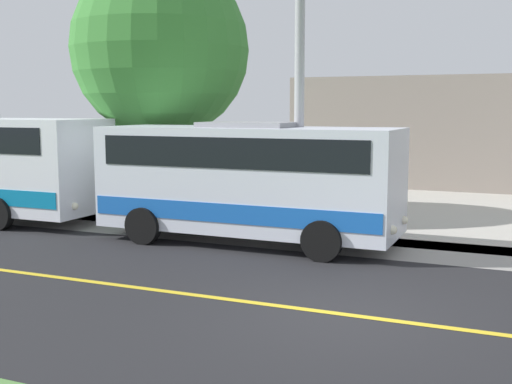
{
  "coord_description": "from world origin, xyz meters",
  "views": [
    {
      "loc": [
        9.61,
        2.62,
        3.27
      ],
      "look_at": [
        -3.5,
        -2.99,
        1.4
      ],
      "focal_mm": 44.89,
      "sensor_mm": 36.0,
      "label": 1
    }
  ],
  "objects": [
    {
      "name": "sidewalk",
      "position": [
        -5.2,
        0.0,
        0.0
      ],
      "size": [
        2.4,
        100.0,
        0.01
      ],
      "primitive_type": "cube",
      "color": "gray",
      "rests_on": "ground"
    },
    {
      "name": "road_surface",
      "position": [
        0.0,
        0.0,
        0.0
      ],
      "size": [
        8.0,
        100.0,
        0.01
      ],
      "primitive_type": "cube",
      "color": "black",
      "rests_on": "ground"
    },
    {
      "name": "road_centre_line",
      "position": [
        0.0,
        0.0,
        0.01
      ],
      "size": [
        0.16,
        100.0,
        0.0
      ],
      "primitive_type": "cube",
      "color": "gold",
      "rests_on": "ground"
    },
    {
      "name": "ground_plane",
      "position": [
        0.0,
        0.0,
        0.0
      ],
      "size": [
        120.0,
        120.0,
        0.0
      ],
      "primitive_type": "plane",
      "color": "#548442"
    },
    {
      "name": "shuttle_bus_front",
      "position": [
        -4.5,
        -3.63,
        1.62
      ],
      "size": [
        2.64,
        7.39,
        2.94
      ],
      "color": "silver",
      "rests_on": "ground"
    },
    {
      "name": "tree_curbside",
      "position": [
        -7.4,
        -7.81,
        5.03
      ],
      "size": [
        5.39,
        5.39,
        7.74
      ],
      "color": "brown",
      "rests_on": "ground"
    },
    {
      "name": "street_light_pole",
      "position": [
        -4.86,
        -2.51,
        3.98
      ],
      "size": [
        1.97,
        0.24,
        7.16
      ],
      "color": "#9E9EA3",
      "rests_on": "ground"
    }
  ]
}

